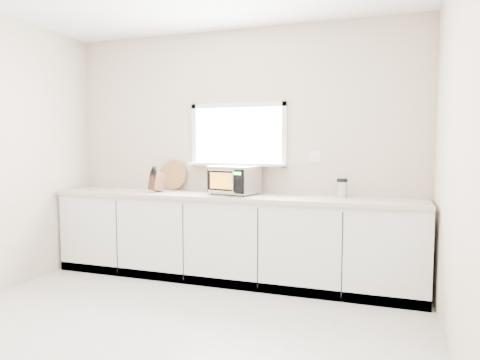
% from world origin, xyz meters
% --- Properties ---
extents(ground, '(4.00, 4.00, 0.00)m').
position_xyz_m(ground, '(0.00, 0.00, 0.00)').
color(ground, beige).
rests_on(ground, ground).
extents(back_wall, '(4.00, 0.17, 2.70)m').
position_xyz_m(back_wall, '(0.00, 2.00, 1.36)').
color(back_wall, '#C1AD9A').
rests_on(back_wall, ground).
extents(cabinets, '(3.92, 0.60, 0.88)m').
position_xyz_m(cabinets, '(0.00, 1.70, 0.44)').
color(cabinets, silver).
rests_on(cabinets, ground).
extents(countertop, '(3.92, 0.64, 0.04)m').
position_xyz_m(countertop, '(0.00, 1.69, 0.90)').
color(countertop, beige).
rests_on(countertop, cabinets).
extents(microwave, '(0.53, 0.46, 0.30)m').
position_xyz_m(microwave, '(0.05, 1.73, 1.08)').
color(microwave, black).
rests_on(microwave, countertop).
extents(knife_block, '(0.13, 0.21, 0.29)m').
position_xyz_m(knife_block, '(-0.83, 1.63, 1.04)').
color(knife_block, '#492B1A').
rests_on(knife_block, countertop).
extents(cutting_board, '(0.34, 0.08, 0.34)m').
position_xyz_m(cutting_board, '(-0.79, 1.94, 1.09)').
color(cutting_board, '#A5793F').
rests_on(cutting_board, countertop).
extents(coffee_grinder, '(0.12, 0.12, 0.19)m').
position_xyz_m(coffee_grinder, '(1.15, 1.82, 1.01)').
color(coffee_grinder, '#AEB0B5').
rests_on(coffee_grinder, countertop).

